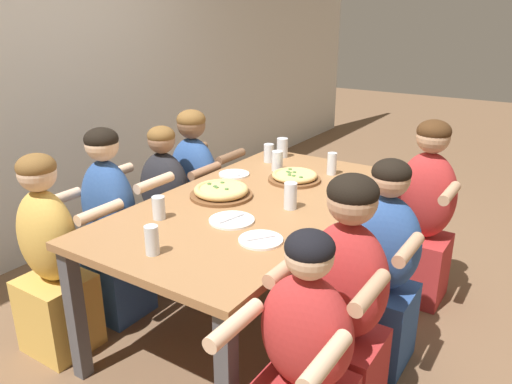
{
  "coord_description": "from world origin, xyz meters",
  "views": [
    {
      "loc": [
        -2.17,
        -1.41,
        1.75
      ],
      "look_at": [
        0.0,
        0.0,
        0.8
      ],
      "focal_mm": 35.0,
      "sensor_mm": 36.0,
      "label": 1
    }
  ],
  "objects_px": {
    "empty_plate_b": "(234,174)",
    "diner_far_midleft": "(112,233)",
    "drinking_glass_b": "(277,161)",
    "drinking_glass_f": "(282,149)",
    "diner_far_left": "(52,265)",
    "drinking_glass_e": "(269,153)",
    "pizza_board_main": "(221,192)",
    "drinking_glass_g": "(159,209)",
    "diner_near_midleft": "(344,313)",
    "empty_plate_a": "(232,220)",
    "diner_near_right": "(423,220)",
    "diner_far_midright": "(195,196)",
    "diner_near_center": "(381,274)",
    "drinking_glass_c": "(291,197)",
    "drinking_glass_a": "(332,165)",
    "diner_far_center": "(167,214)",
    "drinking_glass_d": "(152,241)",
    "pizza_board_second": "(294,177)",
    "empty_plate_c": "(261,240)",
    "diner_near_left": "(304,373)",
    "cocktail_glass_blue": "(350,192)"
  },
  "relations": [
    {
      "from": "drinking_glass_g",
      "to": "diner_near_midleft",
      "type": "bearing_deg",
      "value": -87.7
    },
    {
      "from": "diner_far_midleft",
      "to": "empty_plate_b",
      "type": "bearing_deg",
      "value": 62.61
    },
    {
      "from": "drinking_glass_f",
      "to": "diner_near_right",
      "type": "distance_m",
      "value": 1.09
    },
    {
      "from": "drinking_glass_f",
      "to": "drinking_glass_e",
      "type": "bearing_deg",
      "value": 174.08
    },
    {
      "from": "empty_plate_b",
      "to": "diner_far_midleft",
      "type": "height_order",
      "value": "diner_far_midleft"
    },
    {
      "from": "drinking_glass_g",
      "to": "diner_near_left",
      "type": "bearing_deg",
      "value": -107.55
    },
    {
      "from": "drinking_glass_b",
      "to": "diner_near_right",
      "type": "height_order",
      "value": "diner_near_right"
    },
    {
      "from": "drinking_glass_b",
      "to": "cocktail_glass_blue",
      "type": "bearing_deg",
      "value": -110.31
    },
    {
      "from": "drinking_glass_c",
      "to": "drinking_glass_e",
      "type": "height_order",
      "value": "drinking_glass_c"
    },
    {
      "from": "diner_far_center",
      "to": "diner_near_midleft",
      "type": "relative_size",
      "value": 0.93
    },
    {
      "from": "diner_far_midright",
      "to": "diner_near_center",
      "type": "bearing_deg",
      "value": -12.18
    },
    {
      "from": "drinking_glass_d",
      "to": "diner_far_left",
      "type": "bearing_deg",
      "value": 92.44
    },
    {
      "from": "empty_plate_a",
      "to": "diner_near_midleft",
      "type": "xyz_separation_m",
      "value": [
        -0.13,
        -0.68,
        -0.22
      ]
    },
    {
      "from": "drinking_glass_a",
      "to": "diner_far_center",
      "type": "xyz_separation_m",
      "value": [
        -0.61,
        0.89,
        -0.33
      ]
    },
    {
      "from": "pizza_board_main",
      "to": "diner_far_left",
      "type": "height_order",
      "value": "diner_far_left"
    },
    {
      "from": "drinking_glass_a",
      "to": "diner_far_center",
      "type": "distance_m",
      "value": 1.13
    },
    {
      "from": "drinking_glass_f",
      "to": "diner_near_left",
      "type": "height_order",
      "value": "diner_near_left"
    },
    {
      "from": "drinking_glass_c",
      "to": "diner_far_midleft",
      "type": "relative_size",
      "value": 0.12
    },
    {
      "from": "diner_near_right",
      "to": "diner_far_center",
      "type": "height_order",
      "value": "diner_near_right"
    },
    {
      "from": "drinking_glass_b",
      "to": "drinking_glass_f",
      "type": "distance_m",
      "value": 0.33
    },
    {
      "from": "pizza_board_second",
      "to": "drinking_glass_b",
      "type": "relative_size",
      "value": 2.48
    },
    {
      "from": "drinking_glass_d",
      "to": "diner_far_left",
      "type": "distance_m",
      "value": 0.78
    },
    {
      "from": "diner_far_left",
      "to": "diner_near_center",
      "type": "distance_m",
      "value": 1.7
    },
    {
      "from": "pizza_board_second",
      "to": "drinking_glass_g",
      "type": "bearing_deg",
      "value": 162.24
    },
    {
      "from": "pizza_board_second",
      "to": "drinking_glass_g",
      "type": "xyz_separation_m",
      "value": [
        -0.9,
        0.29,
        0.03
      ]
    },
    {
      "from": "pizza_board_main",
      "to": "diner_far_midright",
      "type": "height_order",
      "value": "diner_far_midright"
    },
    {
      "from": "drinking_glass_c",
      "to": "diner_near_center",
      "type": "height_order",
      "value": "diner_near_center"
    },
    {
      "from": "pizza_board_main",
      "to": "diner_far_midleft",
      "type": "xyz_separation_m",
      "value": [
        -0.35,
        0.54,
        -0.26
      ]
    },
    {
      "from": "drinking_glass_b",
      "to": "diner_far_center",
      "type": "bearing_deg",
      "value": 131.28
    },
    {
      "from": "drinking_glass_g",
      "to": "diner_far_midleft",
      "type": "xyz_separation_m",
      "value": [
        0.07,
        0.46,
        -0.28
      ]
    },
    {
      "from": "diner_near_center",
      "to": "diner_near_midleft",
      "type": "xyz_separation_m",
      "value": [
        -0.47,
        0.0,
        0.04
      ]
    },
    {
      "from": "empty_plate_b",
      "to": "pizza_board_main",
      "type": "bearing_deg",
      "value": -155.11
    },
    {
      "from": "empty_plate_a",
      "to": "diner_near_right",
      "type": "xyz_separation_m",
      "value": [
        1.07,
        -0.68,
        -0.23
      ]
    },
    {
      "from": "diner_far_midright",
      "to": "drinking_glass_d",
      "type": "bearing_deg",
      "value": -57.78
    },
    {
      "from": "pizza_board_second",
      "to": "diner_near_left",
      "type": "xyz_separation_m",
      "value": [
        -1.22,
        -0.72,
        -0.31
      ]
    },
    {
      "from": "diner_far_left",
      "to": "drinking_glass_e",
      "type": "bearing_deg",
      "value": 74.97
    },
    {
      "from": "pizza_board_main",
      "to": "empty_plate_c",
      "type": "bearing_deg",
      "value": -126.27
    },
    {
      "from": "empty_plate_a",
      "to": "drinking_glass_c",
      "type": "relative_size",
      "value": 1.6
    },
    {
      "from": "cocktail_glass_blue",
      "to": "diner_far_midright",
      "type": "xyz_separation_m",
      "value": [
        0.03,
        1.16,
        -0.27
      ]
    },
    {
      "from": "diner_near_right",
      "to": "drinking_glass_a",
      "type": "bearing_deg",
      "value": 9.27
    },
    {
      "from": "diner_near_center",
      "to": "diner_far_left",
      "type": "bearing_deg",
      "value": 29.8
    },
    {
      "from": "diner_far_midleft",
      "to": "diner_near_center",
      "type": "bearing_deg",
      "value": 16.53
    },
    {
      "from": "pizza_board_second",
      "to": "drinking_glass_b",
      "type": "xyz_separation_m",
      "value": [
        0.12,
        0.2,
        0.04
      ]
    },
    {
      "from": "drinking_glass_b",
      "to": "diner_far_midright",
      "type": "bearing_deg",
      "value": 109.35
    },
    {
      "from": "drinking_glass_c",
      "to": "diner_near_center",
      "type": "xyz_separation_m",
      "value": [
        0.02,
        -0.52,
        -0.31
      ]
    },
    {
      "from": "pizza_board_second",
      "to": "diner_far_midright",
      "type": "xyz_separation_m",
      "value": [
        -0.07,
        0.75,
        -0.26
      ]
    },
    {
      "from": "pizza_board_second",
      "to": "empty_plate_a",
      "type": "xyz_separation_m",
      "value": [
        -0.73,
        -0.04,
        -0.02
      ]
    },
    {
      "from": "pizza_board_second",
      "to": "empty_plate_c",
      "type": "xyz_separation_m",
      "value": [
        -0.84,
        -0.29,
        -0.02
      ]
    },
    {
      "from": "diner_near_center",
      "to": "diner_far_center",
      "type": "xyz_separation_m",
      "value": [
        0.03,
        1.47,
        -0.02
      ]
    },
    {
      "from": "empty_plate_b",
      "to": "drinking_glass_g",
      "type": "bearing_deg",
      "value": -173.28
    }
  ]
}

